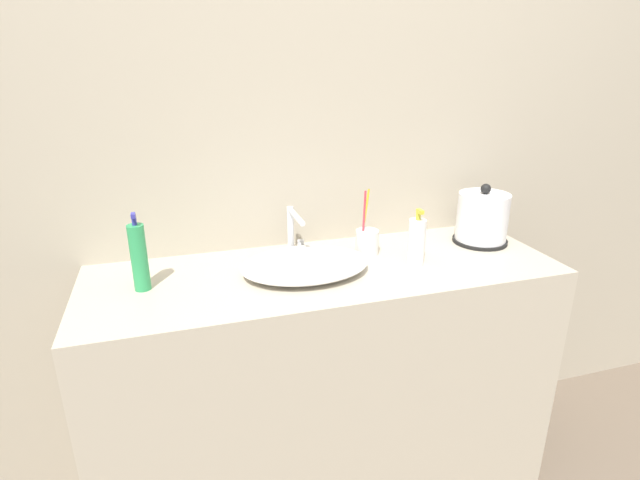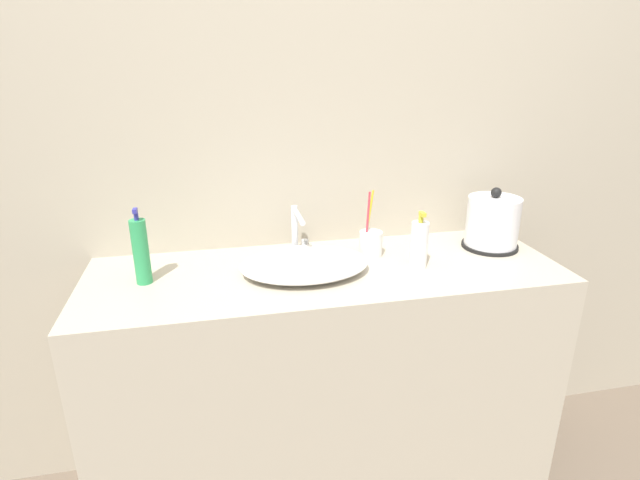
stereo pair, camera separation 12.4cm
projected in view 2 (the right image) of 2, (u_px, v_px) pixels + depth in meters
name	position (u px, v px, depth m)	size (l,w,h in m)	color
wall_back	(309.00, 119.00, 1.67)	(6.00, 0.04, 2.60)	#ADA38E
vanity_counter	(326.00, 384.00, 1.72)	(1.49, 0.51, 0.87)	#B7AD99
sink_basin	(305.00, 264.00, 1.54)	(0.40, 0.29, 0.06)	white
faucet	(297.00, 227.00, 1.66)	(0.06, 0.17, 0.16)	silver
electric_kettle	(492.00, 224.00, 1.72)	(0.19, 0.19, 0.22)	black
toothbrush_cup	(371.00, 243.00, 1.66)	(0.08, 0.08, 0.22)	silver
lotion_bottle	(141.00, 251.00, 1.44)	(0.05, 0.05, 0.23)	#2D9956
shampoo_bottle	(419.00, 245.00, 1.56)	(0.05, 0.05, 0.19)	white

